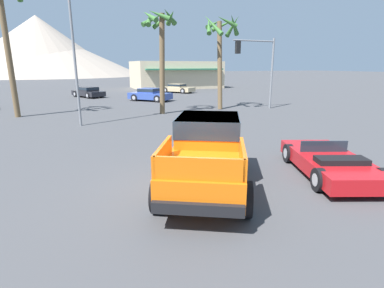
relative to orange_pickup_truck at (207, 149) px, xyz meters
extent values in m
plane|color=#424244|center=(-0.29, 0.10, -1.08)|extent=(320.00, 320.00, 0.00)
cube|color=orange|center=(-0.17, -0.30, -0.27)|extent=(3.98, 5.08, 0.65)
cube|color=orange|center=(0.30, 0.53, 0.45)|extent=(2.55, 2.68, 0.79)
cube|color=#1E2833|center=(0.30, 0.53, 0.59)|extent=(2.61, 2.74, 0.50)
cube|color=orange|center=(-1.61, -1.02, 0.29)|extent=(0.99, 1.70, 0.48)
cube|color=orange|center=(-0.01, -1.91, 0.29)|extent=(0.99, 1.70, 0.48)
cube|color=orange|center=(-1.26, -2.26, 0.29)|extent=(1.64, 0.96, 0.48)
cube|color=black|center=(1.01, 1.82, -0.48)|extent=(1.71, 1.05, 0.24)
cube|color=black|center=(-1.35, -2.42, -0.48)|extent=(1.71, 1.05, 0.24)
cylinder|color=black|center=(-0.31, 1.47, -0.66)|extent=(0.70, 0.90, 0.85)
cylinder|color=#232326|center=(-0.31, 1.47, -0.66)|extent=(0.53, 0.57, 0.47)
cylinder|color=black|center=(1.41, 0.51, -0.66)|extent=(0.70, 0.90, 0.85)
cylinder|color=#232326|center=(1.41, 0.51, -0.66)|extent=(0.53, 0.57, 0.47)
cylinder|color=black|center=(-1.75, -1.11, -0.66)|extent=(0.70, 0.90, 0.85)
cylinder|color=#232326|center=(-1.75, -1.11, -0.66)|extent=(0.53, 0.57, 0.47)
cylinder|color=black|center=(-0.02, -2.07, -0.66)|extent=(0.70, 0.90, 0.85)
cylinder|color=#232326|center=(-0.02, -2.07, -0.66)|extent=(0.53, 0.57, 0.47)
cube|color=#B21419|center=(3.92, -0.75, -0.68)|extent=(3.22, 4.53, 0.45)
cube|color=#1E2833|center=(4.09, -0.33, -0.28)|extent=(1.44, 0.63, 0.36)
cube|color=black|center=(3.65, -1.43, -0.38)|extent=(1.55, 1.08, 0.16)
cylinder|color=black|center=(3.60, 0.77, -0.75)|extent=(0.45, 0.69, 0.66)
cylinder|color=#9E9EA3|center=(3.60, 0.77, -0.75)|extent=(0.35, 0.42, 0.36)
cylinder|color=black|center=(5.20, 0.12, -0.75)|extent=(0.45, 0.69, 0.66)
cylinder|color=#9E9EA3|center=(5.20, 0.12, -0.75)|extent=(0.35, 0.42, 0.36)
cylinder|color=black|center=(2.64, -1.63, -0.75)|extent=(0.45, 0.69, 0.66)
cylinder|color=#9E9EA3|center=(2.64, -1.63, -0.75)|extent=(0.35, 0.42, 0.36)
cylinder|color=black|center=(4.24, -2.27, -0.75)|extent=(0.45, 0.69, 0.66)
cylinder|color=#9E9EA3|center=(4.24, -2.27, -0.75)|extent=(0.35, 0.42, 0.36)
cube|color=tan|center=(9.71, 29.17, -0.64)|extent=(3.90, 4.51, 0.52)
cube|color=tan|center=(9.65, 29.26, -0.18)|extent=(2.28, 2.35, 0.41)
cube|color=#1E2833|center=(9.65, 29.26, -0.13)|extent=(2.33, 2.40, 0.24)
cylinder|color=black|center=(11.15, 28.56, -0.75)|extent=(0.56, 0.67, 0.66)
cylinder|color=#9E9EA3|center=(11.15, 28.56, -0.75)|extent=(0.40, 0.43, 0.36)
cylinder|color=black|center=(9.81, 27.60, -0.75)|extent=(0.56, 0.67, 0.66)
cylinder|color=#9E9EA3|center=(9.81, 27.60, -0.75)|extent=(0.40, 0.43, 0.36)
cylinder|color=black|center=(9.61, 30.74, -0.75)|extent=(0.56, 0.67, 0.66)
cylinder|color=#9E9EA3|center=(9.61, 30.74, -0.75)|extent=(0.40, 0.43, 0.36)
cylinder|color=black|center=(8.26, 29.78, -0.75)|extent=(0.56, 0.67, 0.66)
cylinder|color=#9E9EA3|center=(8.26, 29.78, -0.75)|extent=(0.40, 0.43, 0.36)
cube|color=#232328|center=(-1.31, 27.55, -0.65)|extent=(3.40, 4.47, 0.50)
cube|color=#232328|center=(-1.26, 27.46, -0.19)|extent=(2.13, 2.24, 0.42)
cube|color=#1E2833|center=(-1.26, 27.46, -0.14)|extent=(2.18, 2.28, 0.25)
cylinder|color=black|center=(-2.62, 28.33, -0.75)|extent=(0.49, 0.69, 0.66)
cylinder|color=#9E9EA3|center=(-2.62, 28.33, -0.75)|extent=(0.37, 0.43, 0.36)
cylinder|color=black|center=(-1.15, 29.07, -0.75)|extent=(0.49, 0.69, 0.66)
cylinder|color=#9E9EA3|center=(-1.15, 29.07, -0.75)|extent=(0.37, 0.43, 0.36)
cylinder|color=black|center=(-1.46, 26.03, -0.75)|extent=(0.49, 0.69, 0.66)
cylinder|color=#9E9EA3|center=(-1.46, 26.03, -0.75)|extent=(0.37, 0.43, 0.36)
cylinder|color=black|center=(0.01, 26.78, -0.75)|extent=(0.49, 0.69, 0.66)
cylinder|color=#9E9EA3|center=(0.01, 26.78, -0.75)|extent=(0.37, 0.43, 0.36)
cube|color=#334C9E|center=(4.04, 21.51, -0.60)|extent=(4.12, 4.20, 0.60)
cube|color=#334C9E|center=(3.97, 21.58, -0.08)|extent=(2.31, 2.32, 0.44)
cube|color=#1E2833|center=(3.97, 21.58, -0.02)|extent=(2.36, 2.37, 0.26)
cylinder|color=black|center=(5.53, 21.16, -0.75)|extent=(0.63, 0.64, 0.67)
cylinder|color=#9E9EA3|center=(5.53, 21.16, -0.75)|extent=(0.43, 0.43, 0.37)
cylinder|color=black|center=(4.32, 20.00, -0.75)|extent=(0.63, 0.64, 0.67)
cylinder|color=#9E9EA3|center=(4.32, 20.00, -0.75)|extent=(0.43, 0.43, 0.37)
cylinder|color=black|center=(3.76, 23.02, -0.75)|extent=(0.63, 0.64, 0.67)
cylinder|color=#9E9EA3|center=(3.76, 23.02, -0.75)|extent=(0.43, 0.43, 0.37)
cylinder|color=black|center=(2.55, 21.86, -0.75)|extent=(0.63, 0.64, 0.67)
cylinder|color=#9E9EA3|center=(2.55, 21.86, -0.75)|extent=(0.43, 0.43, 0.37)
cylinder|color=slate|center=(11.69, 12.68, 1.63)|extent=(0.16, 0.16, 5.42)
cylinder|color=slate|center=(9.88, 12.68, 4.09)|extent=(3.63, 0.11, 0.11)
cube|color=black|center=(8.50, 12.68, 3.59)|extent=(0.34, 0.26, 0.90)
sphere|color=red|center=(8.50, 12.83, 3.86)|extent=(0.20, 0.20, 0.20)
sphere|color=orange|center=(8.50, 12.83, 3.59)|extent=(0.20, 0.20, 0.20)
sphere|color=green|center=(8.50, 12.83, 3.32)|extent=(0.20, 0.20, 0.20)
cylinder|color=slate|center=(-2.93, 10.80, 3.11)|extent=(0.14, 0.14, 8.38)
cylinder|color=brown|center=(7.69, 13.94, 2.22)|extent=(0.36, 0.80, 6.62)
cone|color=#386B2D|center=(8.63, 13.80, 5.17)|extent=(0.50, 1.68, 1.53)
cone|color=#386B2D|center=(8.18, 14.51, 5.33)|extent=(1.75, 1.29, 1.06)
cone|color=#386B2D|center=(7.36, 14.46, 5.35)|extent=(1.63, 0.99, 0.96)
cone|color=#386B2D|center=(6.77, 14.11, 5.17)|extent=(1.02, 1.77, 1.53)
cone|color=#386B2D|center=(6.72, 13.29, 5.13)|extent=(1.08, 1.82, 1.66)
cone|color=#386B2D|center=(7.66, 12.92, 5.36)|extent=(1.63, 0.42, 0.92)
cone|color=#386B2D|center=(8.30, 13.02, 5.19)|extent=(1.48, 1.37, 1.47)
cylinder|color=brown|center=(2.76, 13.10, 2.27)|extent=(0.36, 0.82, 6.72)
cone|color=#386B2D|center=(3.51, 13.28, 5.45)|extent=(0.45, 1.54, 0.95)
cone|color=#386B2D|center=(3.25, 14.08, 5.36)|extent=(1.63, 1.23, 1.24)
cone|color=#386B2D|center=(2.49, 14.20, 5.39)|extent=(1.81, 0.86, 1.16)
cone|color=#386B2D|center=(2.11, 13.62, 5.35)|extent=(0.87, 1.35, 1.21)
cone|color=#386B2D|center=(1.99, 13.07, 5.43)|extent=(0.86, 1.66, 1.01)
cone|color=#386B2D|center=(2.50, 12.66, 5.48)|extent=(1.50, 0.87, 0.85)
cone|color=#386B2D|center=(3.26, 12.77, 5.42)|extent=(1.36, 1.26, 1.03)
cylinder|color=brown|center=(-6.71, 15.52, 3.15)|extent=(0.36, 0.62, 8.48)
cube|color=beige|center=(12.44, 37.40, 0.90)|extent=(12.90, 7.68, 3.97)
cube|color=#286B4C|center=(12.44, 33.21, 1.78)|extent=(11.61, 0.70, 0.20)
cone|color=gray|center=(-10.47, 108.07, 8.51)|extent=(52.92, 52.92, 19.19)
cone|color=gray|center=(-7.72, 107.04, 5.86)|extent=(61.00, 61.00, 13.88)
camera|label=1|loc=(-3.54, -7.39, 2.29)|focal=28.00mm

